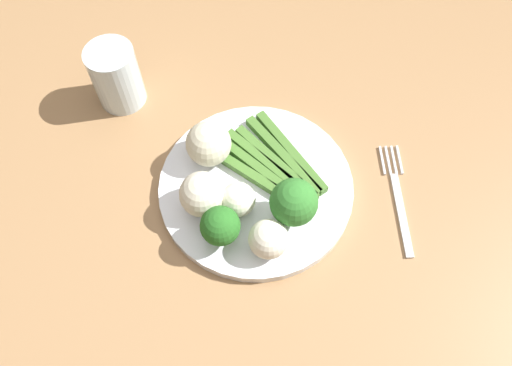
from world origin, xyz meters
The scene contains 12 objects.
ground_plane centered at (0.00, 0.00, -0.01)m, with size 6.00×6.00×0.02m, color tan.
dining_table centered at (0.00, 0.00, 0.66)m, with size 1.11×1.02×0.77m.
plate centered at (0.03, -0.02, 0.78)m, with size 0.26×0.26×0.01m, color white.
asparagus_bundle centered at (0.06, 0.00, 0.79)m, with size 0.14×0.16×0.01m.
broccoli_left centered at (0.06, -0.08, 0.83)m, with size 0.06×0.06×0.07m.
broccoli_front_left centered at (-0.03, -0.08, 0.82)m, with size 0.05×0.05×0.06m.
cauliflower_back_right centered at (0.00, -0.05, 0.81)m, with size 0.04×0.04×0.04m, color white.
cauliflower_back centered at (-0.02, 0.04, 0.82)m, with size 0.06×0.06×0.06m, color beige.
cauliflower_outer_edge centered at (-0.04, -0.03, 0.82)m, with size 0.06×0.06×0.06m, color silver.
cauliflower_near_fork centered at (0.02, -0.11, 0.81)m, with size 0.05×0.05×0.05m, color white.
fork centered at (0.21, -0.08, 0.77)m, with size 0.05×0.17×0.00m.
water_glass centered at (-0.12, 0.18, 0.82)m, with size 0.07×0.07×0.10m, color silver.
Camera 1 is at (-0.05, -0.33, 1.37)m, focal length 35.56 mm.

